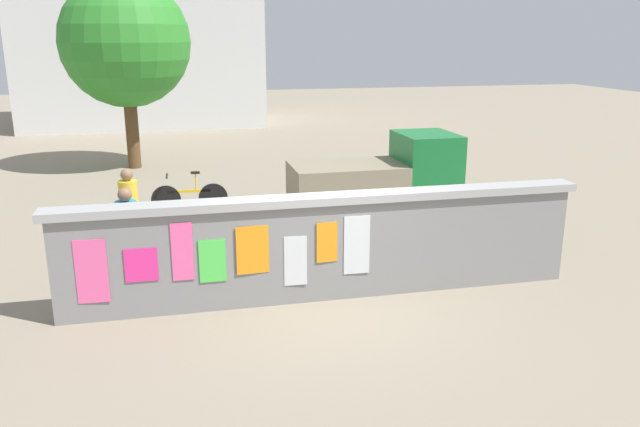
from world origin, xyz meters
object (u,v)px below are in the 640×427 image
at_px(motorcycle, 299,242).
at_px(person_walking, 129,203).
at_px(person_bystander, 127,227).
at_px(bicycle_near, 190,197).
at_px(auto_rickshaw_truck, 383,178).
at_px(tree_roadside, 125,43).

distance_m(motorcycle, person_walking, 3.20).
xyz_separation_m(motorcycle, person_bystander, (-2.81, -0.20, 0.52)).
xyz_separation_m(bicycle_near, person_bystander, (-1.07, -4.19, 0.62)).
distance_m(auto_rickshaw_truck, person_bystander, 5.89).
bearing_deg(person_bystander, tree_roadside, 92.43).
bearing_deg(person_bystander, auto_rickshaw_truck, 28.47).
relative_size(person_walking, person_bystander, 1.00).
xyz_separation_m(bicycle_near, person_walking, (-1.12, -2.67, 0.62)).
height_order(auto_rickshaw_truck, bicycle_near, auto_rickshaw_truck).
distance_m(motorcycle, person_bystander, 2.86).
distance_m(person_walking, person_bystander, 1.51).
bearing_deg(person_walking, person_bystander, -87.75).
xyz_separation_m(bicycle_near, tree_roadside, (-1.48, 5.59, 3.32)).
relative_size(bicycle_near, tree_roadside, 0.31).
bearing_deg(tree_roadside, person_walking, -87.53).
relative_size(person_walking, tree_roadside, 0.29).
xyz_separation_m(auto_rickshaw_truck, person_walking, (-5.24, -1.30, 0.09)).
bearing_deg(bicycle_near, person_walking, -112.81).
height_order(person_walking, person_bystander, same).
bearing_deg(person_walking, motorcycle, -24.68).
relative_size(motorcycle, person_walking, 1.17).
xyz_separation_m(person_walking, person_bystander, (0.06, -1.51, 0.00)).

